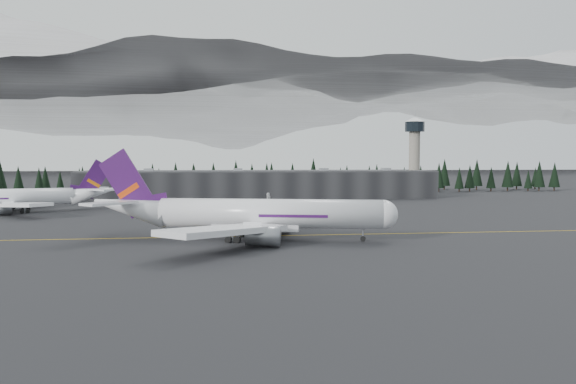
{
  "coord_description": "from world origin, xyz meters",
  "views": [
    {
      "loc": [
        -19.21,
        -133.04,
        18.35
      ],
      "look_at": [
        0.0,
        20.0,
        9.0
      ],
      "focal_mm": 35.0,
      "sensor_mm": 36.0,
      "label": 1
    }
  ],
  "objects": [
    {
      "name": "jet_main",
      "position": [
        -13.52,
        -7.03,
        5.8
      ],
      "size": [
        68.8,
        62.78,
        20.55
      ],
      "rotation": [
        0.0,
        0.0,
        -0.23
      ],
      "color": "silver",
      "rests_on": "ground"
    },
    {
      "name": "jet_parked",
      "position": [
        -85.25,
        65.41,
        5.07
      ],
      "size": [
        59.78,
        54.18,
        17.98
      ],
      "rotation": [
        0.0,
        0.0,
        3.43
      ],
      "color": "white",
      "rests_on": "ground"
    },
    {
      "name": "gse_vehicle_b",
      "position": [
        1.8,
        98.86,
        0.67
      ],
      "size": [
        4.25,
        3.1,
        1.34
      ],
      "primitive_type": "imported",
      "rotation": [
        0.0,
        0.0,
        -1.14
      ],
      "color": "silver",
      "rests_on": "ground"
    },
    {
      "name": "terminal",
      "position": [
        0.0,
        125.0,
        6.3
      ],
      "size": [
        160.0,
        30.0,
        12.6
      ],
      "color": "black",
      "rests_on": "ground"
    },
    {
      "name": "mountain_ridge",
      "position": [
        0.0,
        1000.0,
        0.0
      ],
      "size": [
        4400.0,
        900.0,
        420.0
      ],
      "primitive_type": null,
      "color": "white",
      "rests_on": "ground"
    },
    {
      "name": "control_tower",
      "position": [
        75.0,
        128.0,
        23.41
      ],
      "size": [
        10.0,
        10.0,
        37.7
      ],
      "color": "gray",
      "rests_on": "ground"
    },
    {
      "name": "gse_vehicle_a",
      "position": [
        -53.55,
        97.3,
        0.69
      ],
      "size": [
        3.8,
        5.48,
        1.39
      ],
      "primitive_type": "imported",
      "rotation": [
        0.0,
        0.0,
        0.33
      ],
      "color": "silver",
      "rests_on": "ground"
    },
    {
      "name": "ground",
      "position": [
        0.0,
        0.0,
        0.0
      ],
      "size": [
        1400.0,
        1400.0,
        0.0
      ],
      "primitive_type": "plane",
      "color": "black",
      "rests_on": "ground"
    },
    {
      "name": "taxiline",
      "position": [
        0.0,
        -2.0,
        0.01
      ],
      "size": [
        400.0,
        0.4,
        0.02
      ],
      "primitive_type": "cube",
      "color": "gold",
      "rests_on": "ground"
    },
    {
      "name": "treeline",
      "position": [
        0.0,
        162.0,
        7.5
      ],
      "size": [
        360.0,
        20.0,
        15.0
      ],
      "primitive_type": "cube",
      "color": "black",
      "rests_on": "ground"
    }
  ]
}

